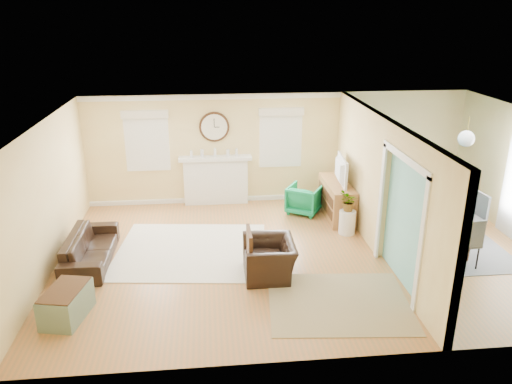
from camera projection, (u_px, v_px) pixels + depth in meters
floor at (299, 255)px, 9.51m from camera, size 9.00×9.00×0.00m
wall_back at (278, 148)px, 11.86m from camera, size 9.00×0.02×2.60m
wall_front at (346, 273)px, 6.26m from camera, size 9.00×0.02×2.60m
wall_left at (45, 200)px, 8.63m from camera, size 0.02×6.00×2.60m
ceiling at (304, 120)px, 8.60m from camera, size 9.00×6.00×0.02m
partition at (377, 180)px, 9.44m from camera, size 0.17×6.00×2.60m
fireplace at (216, 179)px, 11.85m from camera, size 1.70×0.30×1.17m
wall_clock at (214, 127)px, 11.49m from camera, size 0.70×0.07×0.70m
window_left at (147, 137)px, 11.40m from camera, size 1.05×0.13×1.42m
window_right at (281, 134)px, 11.69m from camera, size 1.05×0.13×1.42m
pendant at (466, 139)px, 9.03m from camera, size 0.30×0.30×0.55m
rug_cream at (192, 250)px, 9.67m from camera, size 3.09×2.75×0.02m
rug_jute at (339, 302)px, 7.96m from camera, size 2.37×2.00×0.01m
rug_grey at (433, 240)px, 10.11m from camera, size 2.36×2.94×0.01m
sofa at (90, 248)px, 9.16m from camera, size 0.75×1.91×0.56m
eames_chair at (269, 259)px, 8.68m from camera, size 0.88×1.00×0.65m
green_chair at (304, 199)px, 11.38m from camera, size 0.96×0.97×0.65m
trunk at (66, 303)px, 7.50m from camera, size 0.69×0.94×0.49m
credenza at (336, 200)px, 11.14m from camera, size 0.52×1.52×0.80m
tv at (337, 170)px, 10.90m from camera, size 0.23×1.04×0.59m
garden_stool at (347, 222)px, 10.33m from camera, size 0.34×0.34×0.50m
potted_plant at (349, 202)px, 10.17m from camera, size 0.49×0.50×0.43m
dining_table at (435, 225)px, 10.00m from camera, size 1.43×2.09×0.67m
dining_chair_n at (416, 192)px, 11.02m from camera, size 0.53×0.53×1.02m
dining_chair_s at (466, 237)px, 8.92m from camera, size 0.46×0.46×0.97m
dining_chair_w at (403, 214)px, 9.90m from camera, size 0.54×0.54×0.99m
dining_chair_e at (472, 213)px, 9.96m from camera, size 0.47×0.47×0.97m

